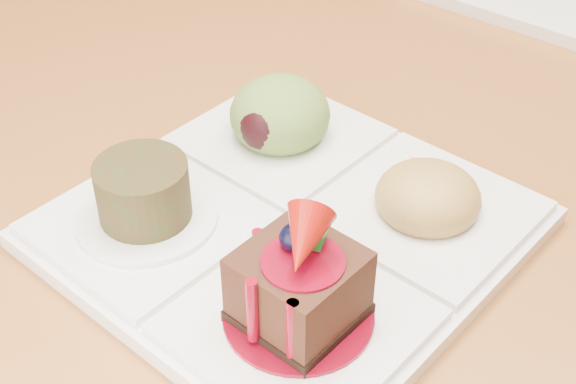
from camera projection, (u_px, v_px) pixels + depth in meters
The scene contains 2 objects.
ground at pixel (481, 340), 1.42m from camera, with size 6.00×6.00×0.00m, color #4F2F16.
sampler_plate at pixel (290, 207), 0.50m from camera, with size 0.29×0.29×0.10m.
Camera 1 is at (0.20, -0.98, 1.09)m, focal length 50.00 mm.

